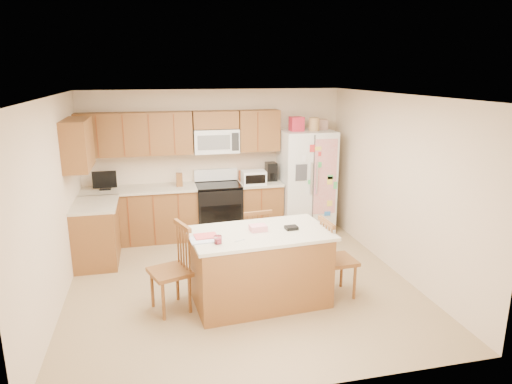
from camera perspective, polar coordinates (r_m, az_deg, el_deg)
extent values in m
plane|color=tan|center=(6.36, -2.00, -11.21)|extent=(4.50, 4.50, 0.00)
cube|color=beige|center=(8.08, -5.16, 3.80)|extent=(4.50, 0.10, 2.50)
cube|color=beige|center=(3.85, 4.37, -8.82)|extent=(4.50, 0.10, 2.50)
cube|color=beige|center=(5.93, -23.97, -1.52)|extent=(0.10, 4.50, 2.50)
cube|color=beige|center=(6.70, 17.14, 0.88)|extent=(0.10, 4.50, 2.50)
cube|color=white|center=(5.72, -2.23, 11.92)|extent=(4.50, 4.50, 0.04)
cube|color=brown|center=(7.92, -14.19, -2.89)|extent=(1.87, 0.60, 0.88)
cube|color=brown|center=(8.12, 0.45, -1.98)|extent=(0.72, 0.60, 0.88)
cube|color=brown|center=(7.23, -19.31, -4.99)|extent=(0.60, 0.95, 0.88)
cube|color=beige|center=(7.79, -14.40, 0.32)|extent=(1.87, 0.64, 0.04)
cube|color=beige|center=(7.99, 0.47, 1.16)|extent=(0.72, 0.64, 0.04)
cube|color=beige|center=(7.10, -19.54, -1.49)|extent=(0.64, 0.95, 0.04)
cube|color=brown|center=(7.76, -14.89, 7.02)|extent=(1.85, 0.33, 0.70)
cube|color=brown|center=(7.97, 0.31, 7.71)|extent=(0.70, 0.33, 0.70)
cube|color=brown|center=(7.81, -5.12, 9.01)|extent=(0.76, 0.33, 0.29)
cube|color=brown|center=(6.93, -21.38, 5.61)|extent=(0.33, 0.95, 0.70)
cube|color=brown|center=(7.63, -19.25, 6.57)|extent=(0.02, 0.01, 0.66)
cube|color=brown|center=(7.67, -18.59, -3.81)|extent=(0.02, 0.01, 0.84)
cube|color=brown|center=(7.60, -16.24, 6.77)|extent=(0.02, 0.01, 0.66)
cube|color=brown|center=(7.64, -15.60, -3.65)|extent=(0.02, 0.01, 0.84)
cube|color=brown|center=(7.59, -13.21, 6.96)|extent=(0.02, 0.01, 0.66)
cube|color=brown|center=(7.63, -12.60, -3.48)|extent=(0.02, 0.01, 0.84)
cube|color=brown|center=(7.60, -10.17, 7.12)|extent=(0.01, 0.01, 0.66)
cube|color=brown|center=(7.63, -9.60, -3.30)|extent=(0.01, 0.01, 0.84)
cube|color=brown|center=(7.79, 0.24, 7.54)|extent=(0.01, 0.01, 0.66)
cube|color=brown|center=(7.83, 0.68, -2.63)|extent=(0.01, 0.01, 0.84)
cube|color=white|center=(7.83, -5.03, 6.41)|extent=(0.76, 0.38, 0.40)
cube|color=slate|center=(7.63, -5.27, 6.18)|extent=(0.54, 0.01, 0.24)
cube|color=#262626|center=(7.68, -2.60, 6.29)|extent=(0.12, 0.01, 0.30)
cube|color=brown|center=(7.77, -9.56, 1.54)|extent=(0.10, 0.14, 0.22)
cube|color=black|center=(7.84, -18.32, 0.35)|extent=(0.18, 0.12, 0.02)
cube|color=black|center=(7.81, -18.41, 1.49)|extent=(0.38, 0.03, 0.28)
cube|color=#C04817|center=(8.02, -0.79, 2.01)|extent=(0.35, 0.22, 0.18)
cube|color=white|center=(7.80, -0.29, 1.83)|extent=(0.40, 0.28, 0.23)
cube|color=black|center=(7.66, -0.06, 1.60)|extent=(0.34, 0.01, 0.15)
cube|color=black|center=(8.06, 1.90, 2.59)|extent=(0.18, 0.22, 0.32)
cylinder|color=black|center=(8.01, 2.02, 1.99)|extent=(0.12, 0.12, 0.12)
cube|color=black|center=(7.97, -4.70, -2.36)|extent=(0.76, 0.64, 0.88)
cube|color=black|center=(7.67, -4.34, -3.20)|extent=(0.68, 0.01, 0.42)
cube|color=black|center=(7.84, -4.77, 0.89)|extent=(0.76, 0.64, 0.03)
cube|color=white|center=(8.07, -5.06, 2.18)|extent=(0.76, 0.10, 0.20)
cube|color=white|center=(8.16, 6.26, 1.36)|extent=(0.90, 0.75, 1.80)
cube|color=#4C4C4C|center=(7.81, 7.17, 0.72)|extent=(0.02, 0.01, 1.75)
cube|color=silver|center=(7.74, 6.92, 1.74)|extent=(0.02, 0.03, 0.55)
cube|color=silver|center=(7.77, 7.61, 1.77)|extent=(0.02, 0.03, 0.55)
cube|color=#3F3F44|center=(7.68, 5.69, 2.44)|extent=(0.20, 0.01, 0.28)
cube|color=#D84C59|center=(7.85, 8.58, 1.86)|extent=(0.42, 0.01, 1.30)
cube|color=red|center=(7.92, 5.08, 8.48)|extent=(0.22, 0.22, 0.24)
cylinder|color=tan|center=(7.97, 7.27, 8.39)|extent=(0.18, 0.18, 0.22)
cube|color=tan|center=(8.16, 8.15, 8.36)|extent=(0.18, 0.20, 0.18)
cube|color=brown|center=(5.70, 0.49, -9.52)|extent=(1.66, 1.02, 0.88)
cube|color=beige|center=(5.53, 0.50, -5.18)|extent=(1.75, 1.11, 0.04)
cylinder|color=red|center=(5.17, -4.77, -6.11)|extent=(0.08, 0.08, 0.06)
cylinder|color=white|center=(5.16, -4.78, -5.96)|extent=(0.09, 0.09, 0.09)
cube|color=pink|center=(5.55, 0.26, -4.50)|extent=(0.21, 0.17, 0.07)
cube|color=black|center=(5.61, 4.44, -4.48)|extent=(0.16, 0.13, 0.04)
cube|color=white|center=(5.28, -6.62, -5.94)|extent=(0.32, 0.26, 0.01)
cube|color=#D84C4C|center=(5.36, -6.29, -5.48)|extent=(0.27, 0.22, 0.01)
cylinder|color=white|center=(5.23, -2.06, -6.08)|extent=(0.13, 0.06, 0.01)
cube|color=brown|center=(5.58, -10.74, -9.79)|extent=(0.56, 0.58, 0.05)
cylinder|color=brown|center=(5.80, -12.84, -11.72)|extent=(0.04, 0.04, 0.47)
cylinder|color=brown|center=(5.48, -11.50, -13.26)|extent=(0.04, 0.04, 0.47)
cylinder|color=brown|center=(5.90, -9.79, -11.08)|extent=(0.04, 0.04, 0.47)
cylinder|color=brown|center=(5.59, -8.29, -12.54)|extent=(0.04, 0.04, 0.47)
cylinder|color=brown|center=(5.67, -9.74, -6.21)|extent=(0.02, 0.02, 0.52)
cylinder|color=brown|center=(5.60, -9.41, -6.47)|extent=(0.02, 0.02, 0.52)
cylinder|color=brown|center=(5.53, -9.08, -6.74)|extent=(0.02, 0.02, 0.52)
cylinder|color=brown|center=(5.46, -8.74, -7.01)|extent=(0.02, 0.02, 0.52)
cylinder|color=brown|center=(5.39, -8.39, -7.29)|extent=(0.02, 0.02, 0.52)
cube|color=brown|center=(5.44, -9.19, -4.17)|extent=(0.18, 0.43, 0.05)
cube|color=brown|center=(6.45, -0.24, -6.45)|extent=(0.46, 0.44, 0.04)
cylinder|color=brown|center=(6.72, 0.73, -7.70)|extent=(0.04, 0.04, 0.43)
cylinder|color=brown|center=(6.62, -2.06, -8.06)|extent=(0.04, 0.04, 0.43)
cylinder|color=brown|center=(6.46, 1.63, -8.66)|extent=(0.04, 0.04, 0.43)
cylinder|color=brown|center=(6.36, -1.26, -9.05)|extent=(0.04, 0.04, 0.43)
cylinder|color=brown|center=(6.26, 1.56, -4.61)|extent=(0.02, 0.02, 0.48)
cylinder|color=brown|center=(6.23, 0.91, -4.68)|extent=(0.02, 0.02, 0.48)
cylinder|color=brown|center=(6.21, 0.26, -4.76)|extent=(0.02, 0.02, 0.48)
cylinder|color=brown|center=(6.19, -0.39, -4.83)|extent=(0.02, 0.02, 0.48)
cylinder|color=brown|center=(6.17, -1.05, -4.91)|extent=(0.02, 0.02, 0.48)
cube|color=brown|center=(6.13, 0.26, -2.65)|extent=(0.40, 0.08, 0.05)
cube|color=brown|center=(5.94, 10.17, -8.39)|extent=(0.45, 0.47, 0.05)
cylinder|color=brown|center=(5.96, 12.21, -10.99)|extent=(0.04, 0.04, 0.45)
cylinder|color=brown|center=(6.25, 10.64, -9.67)|extent=(0.04, 0.04, 0.45)
cylinder|color=brown|center=(5.83, 9.44, -11.48)|extent=(0.04, 0.04, 0.45)
cylinder|color=brown|center=(6.12, 7.97, -10.09)|extent=(0.04, 0.04, 0.45)
cylinder|color=brown|center=(5.63, 9.38, -6.68)|extent=(0.02, 0.02, 0.50)
cylinder|color=brown|center=(5.69, 9.03, -6.40)|extent=(0.02, 0.02, 0.50)
cylinder|color=brown|center=(5.76, 8.69, -6.14)|extent=(0.02, 0.02, 0.50)
cylinder|color=brown|center=(5.83, 8.37, -5.88)|extent=(0.02, 0.02, 0.50)
cylinder|color=brown|center=(5.89, 8.04, -5.62)|extent=(0.02, 0.02, 0.50)
cube|color=brown|center=(5.68, 8.79, -3.76)|extent=(0.07, 0.42, 0.05)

